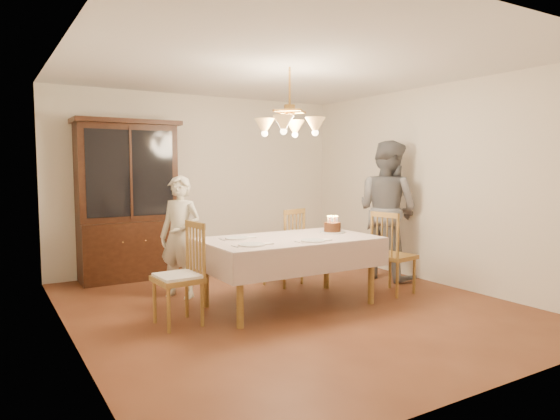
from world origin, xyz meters
TOP-DOWN VIEW (x-y plane):
  - ground at (0.00, 0.00)m, footprint 5.00×5.00m
  - room_shell at (0.00, 0.00)m, footprint 5.00×5.00m
  - dining_table at (0.00, 0.00)m, footprint 1.90×1.10m
  - china_hutch at (-1.17, 2.25)m, footprint 1.38×0.54m
  - chair_far_side at (0.46, 0.86)m, footprint 0.55×0.54m
  - chair_left_end at (-1.28, -0.02)m, footprint 0.45×0.46m
  - chair_right_end at (1.37, -0.20)m, footprint 0.49×0.50m
  - elderly_woman at (-0.90, 0.98)m, footprint 0.59×0.62m
  - adult_in_grey at (1.89, 0.48)m, footprint 0.87×1.03m
  - birthday_cake at (0.66, 0.09)m, footprint 0.30×0.30m
  - place_setting_near_left at (-0.60, -0.26)m, footprint 0.41×0.27m
  - place_setting_near_right at (0.08, -0.35)m, footprint 0.40×0.25m
  - place_setting_far_left at (-0.52, 0.23)m, footprint 0.40×0.25m
  - chandelier at (-0.00, -0.00)m, footprint 0.62×0.62m

SIDE VIEW (x-z plane):
  - ground at x=0.00m, z-range 0.00..0.00m
  - chair_far_side at x=0.46m, z-range -0.06..0.94m
  - chair_right_end at x=1.37m, z-range -0.06..0.94m
  - chair_left_end at x=-1.28m, z-range -0.05..0.95m
  - dining_table at x=0.00m, z-range 0.30..1.06m
  - elderly_woman at x=-0.90m, z-range 0.00..1.43m
  - place_setting_near_right at x=0.08m, z-range 0.76..0.77m
  - place_setting_far_left at x=-0.52m, z-range 0.76..0.77m
  - place_setting_near_left at x=-0.60m, z-range 0.76..0.77m
  - birthday_cake at x=0.66m, z-range 0.71..0.92m
  - adult_in_grey at x=1.89m, z-range 0.00..1.89m
  - china_hutch at x=-1.17m, z-range -0.04..2.12m
  - room_shell at x=0.00m, z-range -0.92..4.08m
  - chandelier at x=0.00m, z-range 1.61..2.34m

